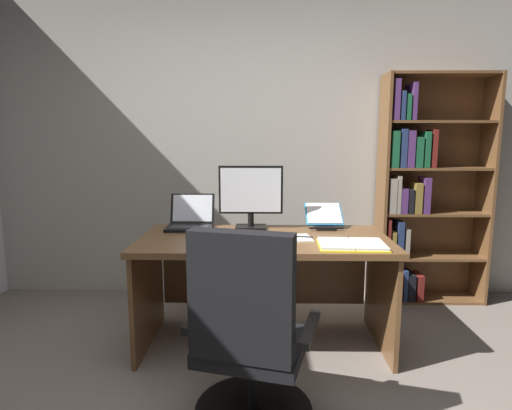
{
  "coord_description": "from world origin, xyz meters",
  "views": [
    {
      "loc": [
        0.08,
        -1.73,
        1.42
      ],
      "look_at": [
        0.04,
        1.02,
        0.98
      ],
      "focal_mm": 30.18,
      "sensor_mm": 36.0,
      "label": 1
    }
  ],
  "objects_px": {
    "desk": "(264,263)",
    "monitor": "(251,197)",
    "keyboard": "(249,242)",
    "notepad": "(299,238)",
    "laptop": "(191,221)",
    "computer_mouse": "(201,241)",
    "bookshelf": "(420,193)",
    "reading_stand_with_book": "(324,216)",
    "office_chair": "(249,346)",
    "pen": "(302,237)",
    "open_binder": "(352,244)"
  },
  "relations": [
    {
      "from": "reading_stand_with_book",
      "to": "laptop",
      "type": "bearing_deg",
      "value": -176.7
    },
    {
      "from": "laptop",
      "to": "reading_stand_with_book",
      "type": "distance_m",
      "value": 0.99
    },
    {
      "from": "office_chair",
      "to": "keyboard",
      "type": "height_order",
      "value": "office_chair"
    },
    {
      "from": "notepad",
      "to": "open_binder",
      "type": "bearing_deg",
      "value": -32.37
    },
    {
      "from": "laptop",
      "to": "open_binder",
      "type": "distance_m",
      "value": 1.19
    },
    {
      "from": "keyboard",
      "to": "pen",
      "type": "relative_size",
      "value": 3.0
    },
    {
      "from": "notepad",
      "to": "computer_mouse",
      "type": "bearing_deg",
      "value": -167.18
    },
    {
      "from": "computer_mouse",
      "to": "open_binder",
      "type": "height_order",
      "value": "computer_mouse"
    },
    {
      "from": "laptop",
      "to": "computer_mouse",
      "type": "xyz_separation_m",
      "value": [
        0.14,
        -0.47,
        -0.03
      ]
    },
    {
      "from": "monitor",
      "to": "notepad",
      "type": "relative_size",
      "value": 2.2
    },
    {
      "from": "pen",
      "to": "monitor",
      "type": "bearing_deg",
      "value": 137.72
    },
    {
      "from": "keyboard",
      "to": "notepad",
      "type": "distance_m",
      "value": 0.36
    },
    {
      "from": "bookshelf",
      "to": "laptop",
      "type": "height_order",
      "value": "bookshelf"
    },
    {
      "from": "monitor",
      "to": "bookshelf",
      "type": "bearing_deg",
      "value": 21.82
    },
    {
      "from": "bookshelf",
      "to": "office_chair",
      "type": "bearing_deg",
      "value": -129.2
    },
    {
      "from": "computer_mouse",
      "to": "bookshelf",
      "type": "bearing_deg",
      "value": 30.85
    },
    {
      "from": "desk",
      "to": "laptop",
      "type": "relative_size",
      "value": 5.06
    },
    {
      "from": "laptop",
      "to": "computer_mouse",
      "type": "height_order",
      "value": "laptop"
    },
    {
      "from": "bookshelf",
      "to": "laptop",
      "type": "bearing_deg",
      "value": -163.2
    },
    {
      "from": "desk",
      "to": "notepad",
      "type": "height_order",
      "value": "notepad"
    },
    {
      "from": "desk",
      "to": "open_binder",
      "type": "distance_m",
      "value": 0.65
    },
    {
      "from": "notepad",
      "to": "monitor",
      "type": "bearing_deg",
      "value": 136.03
    },
    {
      "from": "bookshelf",
      "to": "reading_stand_with_book",
      "type": "xyz_separation_m",
      "value": [
        -0.88,
        -0.51,
        -0.11
      ]
    },
    {
      "from": "bookshelf",
      "to": "pen",
      "type": "bearing_deg",
      "value": -140.49
    },
    {
      "from": "bookshelf",
      "to": "notepad",
      "type": "bearing_deg",
      "value": -141.01
    },
    {
      "from": "laptop",
      "to": "notepad",
      "type": "xyz_separation_m",
      "value": [
        0.77,
        -0.32,
        -0.05
      ]
    },
    {
      "from": "pen",
      "to": "bookshelf",
      "type": "bearing_deg",
      "value": 39.51
    },
    {
      "from": "computer_mouse",
      "to": "reading_stand_with_book",
      "type": "distance_m",
      "value": 0.99
    },
    {
      "from": "desk",
      "to": "bookshelf",
      "type": "height_order",
      "value": "bookshelf"
    },
    {
      "from": "desk",
      "to": "office_chair",
      "type": "bearing_deg",
      "value": -94.53
    },
    {
      "from": "desk",
      "to": "monitor",
      "type": "height_order",
      "value": "monitor"
    },
    {
      "from": "keyboard",
      "to": "notepad",
      "type": "height_order",
      "value": "keyboard"
    },
    {
      "from": "reading_stand_with_book",
      "to": "pen",
      "type": "xyz_separation_m",
      "value": [
        -0.19,
        -0.38,
        -0.07
      ]
    },
    {
      "from": "office_chair",
      "to": "pen",
      "type": "xyz_separation_m",
      "value": [
        0.33,
        0.83,
        0.34
      ]
    },
    {
      "from": "reading_stand_with_book",
      "to": "pen",
      "type": "relative_size",
      "value": 1.99
    },
    {
      "from": "computer_mouse",
      "to": "open_binder",
      "type": "bearing_deg",
      "value": -3.07
    },
    {
      "from": "office_chair",
      "to": "notepad",
      "type": "relative_size",
      "value": 4.81
    },
    {
      "from": "laptop",
      "to": "notepad",
      "type": "relative_size",
      "value": 1.56
    },
    {
      "from": "office_chair",
      "to": "computer_mouse",
      "type": "height_order",
      "value": "office_chair"
    },
    {
      "from": "notepad",
      "to": "desk",
      "type": "bearing_deg",
      "value": 153.57
    },
    {
      "from": "computer_mouse",
      "to": "monitor",
      "type": "bearing_deg",
      "value": 56.88
    },
    {
      "from": "monitor",
      "to": "pen",
      "type": "xyz_separation_m",
      "value": [
        0.35,
        -0.32,
        -0.22
      ]
    },
    {
      "from": "notepad",
      "to": "reading_stand_with_book",
      "type": "bearing_deg",
      "value": 60.7
    },
    {
      "from": "monitor",
      "to": "notepad",
      "type": "height_order",
      "value": "monitor"
    },
    {
      "from": "office_chair",
      "to": "pen",
      "type": "height_order",
      "value": "office_chair"
    },
    {
      "from": "desk",
      "to": "computer_mouse",
      "type": "bearing_deg",
      "value": -146.94
    },
    {
      "from": "open_binder",
      "to": "pen",
      "type": "height_order",
      "value": "open_binder"
    },
    {
      "from": "office_chair",
      "to": "laptop",
      "type": "height_order",
      "value": "office_chair"
    },
    {
      "from": "desk",
      "to": "monitor",
      "type": "xyz_separation_m",
      "value": [
        -0.1,
        0.2,
        0.43
      ]
    },
    {
      "from": "laptop",
      "to": "notepad",
      "type": "height_order",
      "value": "laptop"
    }
  ]
}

